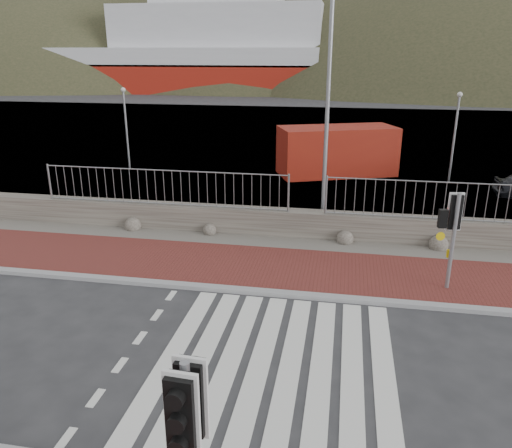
% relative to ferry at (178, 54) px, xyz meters
% --- Properties ---
extents(ground, '(220.00, 220.00, 0.00)m').
position_rel_ferry_xyz_m(ground, '(24.65, -67.90, -5.36)').
color(ground, '#28282B').
rests_on(ground, ground).
extents(sidewalk_far, '(40.00, 3.00, 0.08)m').
position_rel_ferry_xyz_m(sidewalk_far, '(24.65, -63.40, -5.32)').
color(sidewalk_far, maroon).
rests_on(sidewalk_far, ground).
extents(kerb_far, '(40.00, 0.25, 0.12)m').
position_rel_ferry_xyz_m(kerb_far, '(24.65, -64.90, -5.31)').
color(kerb_far, gray).
rests_on(kerb_far, ground).
extents(zebra_crossing, '(4.62, 5.60, 0.01)m').
position_rel_ferry_xyz_m(zebra_crossing, '(24.65, -67.90, -5.36)').
color(zebra_crossing, silver).
rests_on(zebra_crossing, ground).
extents(gravel_strip, '(40.00, 1.50, 0.06)m').
position_rel_ferry_xyz_m(gravel_strip, '(24.65, -61.40, -5.33)').
color(gravel_strip, '#59544C').
rests_on(gravel_strip, ground).
extents(stone_wall, '(40.00, 0.60, 0.90)m').
position_rel_ferry_xyz_m(stone_wall, '(24.65, -60.60, -4.91)').
color(stone_wall, '#4D473F').
rests_on(stone_wall, ground).
extents(railing, '(18.07, 0.07, 1.22)m').
position_rel_ferry_xyz_m(railing, '(24.65, -60.75, -3.54)').
color(railing, gray).
rests_on(railing, stone_wall).
extents(quay, '(120.00, 40.00, 0.50)m').
position_rel_ferry_xyz_m(quay, '(24.65, -40.00, -5.36)').
color(quay, '#4C4C4F').
rests_on(quay, ground).
extents(water, '(220.00, 50.00, 0.05)m').
position_rel_ferry_xyz_m(water, '(24.65, -5.00, -5.36)').
color(water, '#3F4C54').
rests_on(water, ground).
extents(ferry, '(50.00, 16.00, 20.00)m').
position_rel_ferry_xyz_m(ferry, '(0.00, 0.00, 0.00)').
color(ferry, maroon).
rests_on(ferry, ground).
extents(hills_backdrop, '(254.00, 90.00, 100.00)m').
position_rel_ferry_xyz_m(hills_backdrop, '(31.40, 20.00, -28.42)').
color(hills_backdrop, '#2B2F1C').
rests_on(hills_backdrop, ground).
extents(traffic_signal_near, '(0.41, 0.26, 2.76)m').
position_rel_ferry_xyz_m(traffic_signal_near, '(24.24, -71.88, -3.37)').
color(traffic_signal_near, gray).
rests_on(traffic_signal_near, ground).
extents(traffic_signal_far, '(0.64, 0.29, 2.60)m').
position_rel_ferry_xyz_m(traffic_signal_far, '(28.51, -63.84, -3.48)').
color(traffic_signal_far, gray).
rests_on(traffic_signal_far, ground).
extents(streetlight, '(1.54, 0.75, 7.61)m').
position_rel_ferry_xyz_m(streetlight, '(25.25, -59.85, -1.08)').
color(streetlight, gray).
rests_on(streetlight, ground).
extents(shipping_container, '(6.09, 4.22, 2.34)m').
position_rel_ferry_xyz_m(shipping_container, '(25.36, -51.36, -4.19)').
color(shipping_container, '#9B2510').
rests_on(shipping_container, ground).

